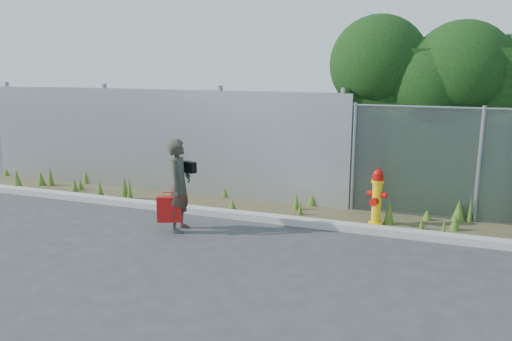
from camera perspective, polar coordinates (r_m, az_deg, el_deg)
The scene contains 8 objects.
ground at distance 7.22m, azimuth -1.61°, elevation -10.20°, with size 80.00×80.00×0.00m, color #373739.
curb at distance 8.80m, azimuth 2.74°, elevation -5.61°, with size 16.00×0.22×0.12m, color #ADA59C.
weed_strip at distance 9.51m, azimuth 1.48°, elevation -3.84°, with size 16.00×1.33×0.54m.
corrugated_fence at distance 10.97m, azimuth -11.67°, elevation 3.33°, with size 8.50×0.21×2.30m.
fire_hydrant at distance 8.78m, azimuth 13.64°, elevation -3.05°, with size 0.34×0.30×1.01m.
woman at distance 8.31m, azimuth -8.76°, elevation -1.69°, with size 0.57×0.37×1.55m, color #0E593E.
red_tote_bag at distance 8.31m, azimuth -9.90°, elevation -4.36°, with size 0.38×0.14×0.50m.
black_shoulder_bag at distance 8.32m, azimuth -7.60°, elevation 0.39°, with size 0.24×0.10×0.18m.
Camera 1 is at (2.48, -6.20, 2.76)m, focal length 35.00 mm.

